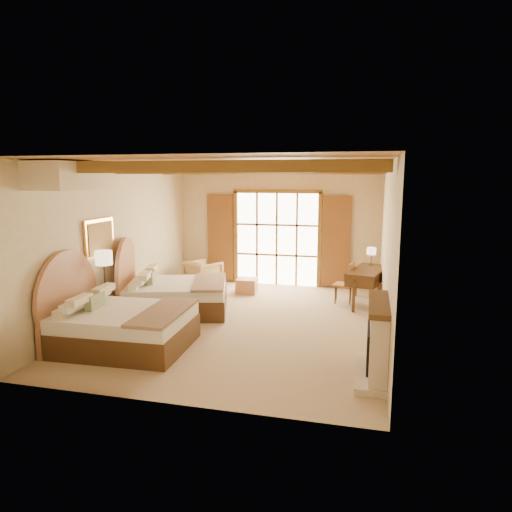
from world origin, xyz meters
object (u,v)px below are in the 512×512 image
(bed_near, at_px, (115,322))
(bed_far, at_px, (169,292))
(armchair, at_px, (203,274))
(desk, at_px, (367,285))
(nightstand, at_px, (112,312))

(bed_near, relative_size, bed_far, 0.87)
(armchair, distance_m, desk, 4.30)
(bed_far, xyz_separation_m, armchair, (-0.03, 2.25, -0.07))
(bed_near, bearing_deg, bed_far, 87.43)
(bed_far, height_order, nightstand, bed_far)
(nightstand, bearing_deg, desk, 50.20)
(bed_far, bearing_deg, desk, 5.23)
(desk, bearing_deg, bed_near, -123.94)
(nightstand, height_order, desk, desk)
(armchair, bearing_deg, bed_far, 121.05)
(nightstand, bearing_deg, armchair, 99.40)
(bed_near, relative_size, armchair, 2.83)
(bed_far, bearing_deg, bed_near, -106.60)
(armchair, bearing_deg, desk, -157.82)
(desk, bearing_deg, armchair, -173.98)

